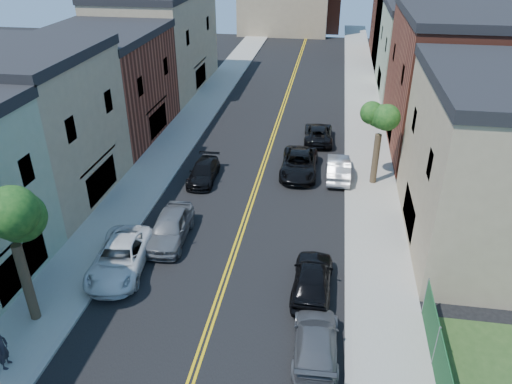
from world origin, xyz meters
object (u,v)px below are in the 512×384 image
at_px(grey_car_left, 170,227).
at_px(pedestrian_left, 2,349).
at_px(silver_car_right, 338,168).
at_px(white_pickup, 120,258).
at_px(black_suv_lane, 299,164).
at_px(black_car_left, 204,172).
at_px(grey_car_right, 316,342).
at_px(black_car_right, 312,278).
at_px(dark_car_right_far, 318,133).

relative_size(grey_car_left, pedestrian_left, 2.70).
distance_m(silver_car_right, pedestrian_left, 23.35).
relative_size(white_pickup, black_suv_lane, 1.00).
bearing_deg(pedestrian_left, white_pickup, -27.19).
bearing_deg(black_car_left, grey_car_right, -61.70).
bearing_deg(white_pickup, black_car_right, -7.82).
distance_m(grey_car_left, silver_car_right, 13.25).
bearing_deg(black_car_right, black_car_left, -51.72).
xyz_separation_m(black_car_left, black_car_right, (8.19, -10.80, 0.17)).
relative_size(silver_car_right, dark_car_right_far, 0.93).
height_order(black_car_left, silver_car_right, silver_car_right).
height_order(grey_car_left, black_car_left, grey_car_left).
relative_size(grey_car_left, dark_car_right_far, 1.01).
bearing_deg(grey_car_left, black_suv_lane, 53.78).
height_order(grey_car_left, black_suv_lane, grey_car_left).
distance_m(silver_car_right, black_suv_lane, 2.79).
xyz_separation_m(black_car_right, dark_car_right_far, (-0.59, 19.17, -0.12)).
height_order(white_pickup, black_suv_lane, white_pickup).
bearing_deg(pedestrian_left, grey_car_left, -31.36).
distance_m(grey_car_left, pedestrian_left, 10.62).
distance_m(grey_car_right, black_suv_lane, 16.98).
bearing_deg(silver_car_right, pedestrian_left, 55.20).
xyz_separation_m(grey_car_right, black_suv_lane, (-2.04, 16.86, 0.09)).
bearing_deg(black_car_left, grey_car_left, -91.79).
xyz_separation_m(white_pickup, silver_car_right, (11.00, 12.50, -0.02)).
bearing_deg(black_suv_lane, black_car_left, -163.12).
xyz_separation_m(grey_car_left, black_suv_lane, (6.52, 9.65, -0.07)).
relative_size(dark_car_right_far, pedestrian_left, 2.68).
bearing_deg(black_suv_lane, dark_car_right_far, 79.39).
distance_m(white_pickup, black_car_right, 9.89).
xyz_separation_m(white_pickup, black_suv_lane, (8.22, 12.71, -0.00)).
xyz_separation_m(grey_car_left, grey_car_right, (8.56, -7.21, -0.16)).
xyz_separation_m(grey_car_right, dark_car_right_far, (-0.96, 23.15, 0.00)).
bearing_deg(silver_car_right, black_suv_lane, -5.25).
distance_m(white_pickup, black_car_left, 10.76).
xyz_separation_m(white_pickup, pedestrian_left, (-2.02, -6.88, 0.29)).
relative_size(black_car_right, silver_car_right, 1.04).
height_order(black_car_right, pedestrian_left, pedestrian_left).
xyz_separation_m(white_pickup, grey_car_left, (1.70, 3.06, 0.07)).
bearing_deg(black_suv_lane, black_car_right, -83.44).
relative_size(black_car_left, silver_car_right, 0.97).
relative_size(dark_car_right_far, black_suv_lane, 0.89).
height_order(dark_car_right_far, pedestrian_left, pedestrian_left).
height_order(grey_car_right, dark_car_right_far, dark_car_right_far).
height_order(white_pickup, grey_car_right, white_pickup).
xyz_separation_m(black_car_left, dark_car_right_far, (7.60, 8.37, 0.04)).
bearing_deg(black_car_left, silver_car_right, 9.59).
relative_size(black_car_right, pedestrian_left, 2.59).
bearing_deg(black_suv_lane, grey_car_right, -83.93).
relative_size(grey_car_left, black_suv_lane, 0.89).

